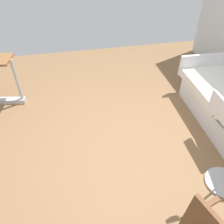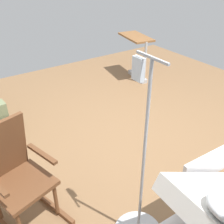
# 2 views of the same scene
# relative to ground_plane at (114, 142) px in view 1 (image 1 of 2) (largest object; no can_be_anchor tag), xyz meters

# --- Properties ---
(ground_plane) EXTENTS (6.37, 6.37, 0.00)m
(ground_plane) POSITION_rel_ground_plane_xyz_m (0.00, 0.00, 0.00)
(ground_plane) COLOR olive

